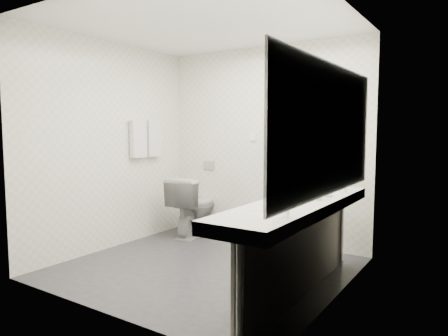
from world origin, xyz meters
The scene contains 32 objects.
floor centered at (0.00, 0.00, 0.00)m, with size 2.80×2.80×0.00m, color #2E2E34.
ceiling centered at (0.00, 0.00, 2.50)m, with size 2.80×2.80×0.00m, color white.
wall_back centered at (0.00, 1.30, 1.25)m, with size 2.80×2.80×0.00m, color white.
wall_front centered at (0.00, -1.30, 1.25)m, with size 2.80×2.80×0.00m, color white.
wall_left centered at (-1.40, 0.00, 1.25)m, with size 2.60×2.60×0.00m, color white.
wall_right centered at (1.40, 0.00, 1.25)m, with size 2.60×2.60×0.00m, color white.
vanity_counter centered at (1.12, -0.20, 0.80)m, with size 0.55×2.20×0.10m, color white.
vanity_panel centered at (1.15, -0.20, 0.38)m, with size 0.03×2.15×0.75m, color gray.
vanity_post_near centered at (1.18, -1.24, 0.38)m, with size 0.06×0.06×0.75m, color silver.
vanity_post_far centered at (1.18, 0.84, 0.38)m, with size 0.06×0.06×0.75m, color silver.
mirror centered at (1.39, -0.20, 1.45)m, with size 0.02×2.20×1.05m, color #B2BCC6.
basin_near centered at (1.12, -0.85, 0.83)m, with size 0.40×0.31×0.05m, color white.
basin_far centered at (1.12, 0.45, 0.83)m, with size 0.40×0.31×0.05m, color white.
faucet_near centered at (1.32, -0.85, 0.92)m, with size 0.04×0.04×0.15m, color silver.
faucet_far centered at (1.32, 0.45, 0.92)m, with size 0.04×0.04×0.15m, color silver.
soap_bottle_a centered at (1.26, -0.08, 0.90)m, with size 0.05×0.05×0.10m, color beige.
soap_bottle_b centered at (1.05, -0.05, 0.89)m, with size 0.07×0.07×0.09m, color beige.
soap_bottle_c centered at (1.13, -0.33, 0.91)m, with size 0.05×0.05×0.12m, color beige.
glass_left centered at (1.21, -0.01, 0.90)m, with size 0.06×0.06×0.10m, color silver.
glass_right centered at (1.27, 0.15, 0.91)m, with size 0.07×0.07×0.12m, color silver.
toilet centered at (-0.90, 0.99, 0.41)m, with size 0.45×0.80×0.81m, color white.
flush_plate centered at (-0.85, 1.29, 0.95)m, with size 0.18×0.02×0.12m, color #B2B5BA.
pedal_bin centered at (0.01, 1.06, 0.12)m, with size 0.17×0.17×0.24m, color #B2B5BA.
bin_lid centered at (0.01, 1.06, 0.25)m, with size 0.17×0.17×0.01m, color #B2B5BA.
towel_rail centered at (-1.35, 0.55, 1.55)m, with size 0.02×0.02×0.62m, color silver.
towel_near centered at (-1.34, 0.41, 1.33)m, with size 0.07×0.24×0.48m, color white.
towel_far centered at (-1.34, 0.69, 1.33)m, with size 0.07×0.24×0.48m, color white.
dryer_cradle centered at (0.25, 1.27, 1.50)m, with size 0.10×0.04×0.14m, color gray.
dryer_barrel centered at (0.25, 1.20, 1.53)m, with size 0.08×0.08×0.14m, color gray.
dryer_cord centered at (0.25, 1.26, 1.25)m, with size 0.02×0.02×0.35m, color black.
switch_plate_a centered at (-0.15, 1.29, 1.35)m, with size 0.09×0.02×0.09m, color white.
switch_plate_b centered at (0.55, 1.29, 1.35)m, with size 0.09×0.02×0.09m, color white.
Camera 1 is at (2.47, -3.37, 1.44)m, focal length 32.67 mm.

